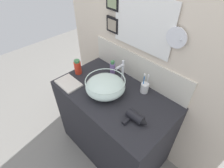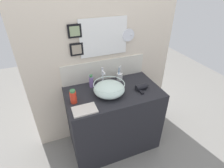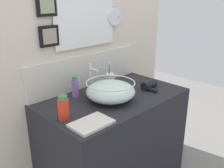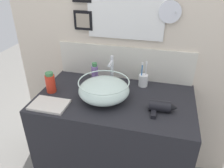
{
  "view_description": "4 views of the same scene",
  "coord_description": "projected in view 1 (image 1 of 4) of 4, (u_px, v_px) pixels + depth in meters",
  "views": [
    {
      "loc": [
        0.76,
        -0.76,
        1.86
      ],
      "look_at": [
        -0.02,
        0.0,
        0.93
      ],
      "focal_mm": 28.0,
      "sensor_mm": 36.0,
      "label": 1
    },
    {
      "loc": [
        -0.61,
        -1.49,
        1.92
      ],
      "look_at": [
        -0.02,
        0.0,
        0.93
      ],
      "focal_mm": 28.0,
      "sensor_mm": 36.0,
      "label": 2
    },
    {
      "loc": [
        -1.16,
        -1.16,
        1.52
      ],
      "look_at": [
        -0.02,
        0.0,
        0.93
      ],
      "focal_mm": 40.0,
      "sensor_mm": 36.0,
      "label": 3
    },
    {
      "loc": [
        0.29,
        -1.21,
        1.62
      ],
      "look_at": [
        -0.02,
        0.0,
        0.93
      ],
      "focal_mm": 35.0,
      "sensor_mm": 36.0,
      "label": 4
    }
  ],
  "objects": [
    {
      "name": "ground_plane",
      "position": [
        113.0,
        145.0,
        2.03
      ],
      "size": [
        6.0,
        6.0,
        0.0
      ],
      "primitive_type": "plane",
      "color": "gray"
    },
    {
      "name": "vanity_counter",
      "position": [
        113.0,
        123.0,
        1.76
      ],
      "size": [
        1.05,
        0.61,
        0.83
      ],
      "primitive_type": "cube",
      "color": "#232328",
      "rests_on": "ground"
    },
    {
      "name": "back_panel",
      "position": [
        143.0,
        42.0,
        1.42
      ],
      "size": [
        1.81,
        0.1,
        2.39
      ],
      "color": "beige",
      "rests_on": "ground"
    },
    {
      "name": "glass_bowl_sink",
      "position": [
        105.0,
        86.0,
        1.46
      ],
      "size": [
        0.34,
        0.34,
        0.13
      ],
      "color": "silver",
      "rests_on": "vanity_counter"
    },
    {
      "name": "faucet",
      "position": [
        122.0,
        71.0,
        1.53
      ],
      "size": [
        0.02,
        0.1,
        0.22
      ],
      "color": "silver",
      "rests_on": "vanity_counter"
    },
    {
      "name": "hair_drier",
      "position": [
        136.0,
        118.0,
        1.25
      ],
      "size": [
        0.17,
        0.13,
        0.07
      ],
      "color": "black",
      "rests_on": "vanity_counter"
    },
    {
      "name": "toothbrush_cup",
      "position": [
        145.0,
        88.0,
        1.48
      ],
      "size": [
        0.07,
        0.07,
        0.19
      ],
      "color": "white",
      "rests_on": "vanity_counter"
    },
    {
      "name": "soap_dispenser",
      "position": [
        78.0,
        67.0,
        1.66
      ],
      "size": [
        0.07,
        0.07,
        0.15
      ],
      "color": "red",
      "rests_on": "vanity_counter"
    },
    {
      "name": "lotion_bottle",
      "position": [
        113.0,
        68.0,
        1.65
      ],
      "size": [
        0.05,
        0.05,
        0.15
      ],
      "color": "#8C6BB2",
      "rests_on": "vanity_counter"
    },
    {
      "name": "hand_towel",
      "position": [
        68.0,
        83.0,
        1.58
      ],
      "size": [
        0.23,
        0.16,
        0.02
      ],
      "primitive_type": "cube",
      "color": "silver",
      "rests_on": "vanity_counter"
    }
  ]
}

